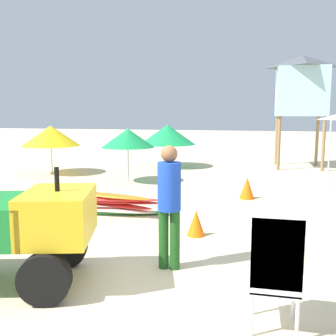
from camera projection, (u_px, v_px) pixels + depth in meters
The scene contains 10 objects.
ground at pixel (150, 286), 4.90m from camera, with size 80.00×80.00×0.00m, color beige.
stacked_plastic_chairs at pixel (276, 261), 3.77m from camera, with size 0.48×0.48×1.29m.
surfboard_pile at pixel (110, 204), 8.23m from camera, with size 2.51×0.89×0.48m.
lifeguard_near_left at pixel (169, 199), 5.31m from camera, with size 0.32×0.32×1.72m.
lifeguard_tower at pixel (301, 86), 14.73m from camera, with size 1.98×1.98×4.25m.
beach_umbrella_left at pixel (51, 136), 13.56m from camera, with size 2.00×2.00×1.68m.
beach_umbrella_mid at pixel (167, 135), 15.24m from camera, with size 2.19×2.19×1.65m.
beach_umbrella_far at pixel (128, 138), 11.90m from camera, with size 1.63×1.63×1.65m.
traffic_cone_near at pixel (196, 223), 6.86m from camera, with size 0.32×0.32×0.46m, color orange.
traffic_cone_far at pixel (247, 188), 9.76m from camera, with size 0.38×0.38×0.54m, color orange.
Camera 1 is at (1.22, -4.47, 2.18)m, focal length 41.71 mm.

